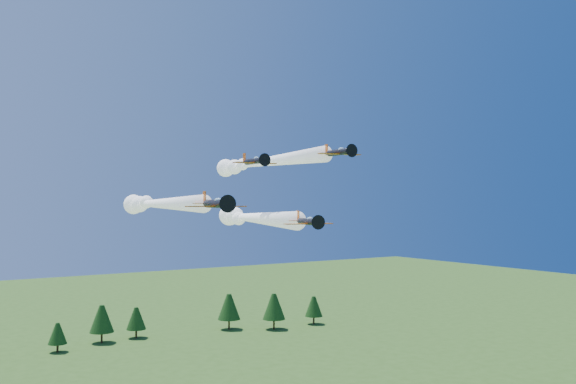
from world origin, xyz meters
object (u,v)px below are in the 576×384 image
plane_left (158,204)px  plane_slot (254,161)px  plane_lead (251,218)px  plane_right (259,163)px

plane_left → plane_slot: 21.31m
plane_left → plane_slot: (7.89, -18.72, 6.41)m
plane_lead → plane_right: bearing=65.8°
plane_lead → plane_left: 16.55m
plane_lead → plane_left: (-11.25, 11.93, 2.29)m
plane_right → plane_slot: (-12.09, -18.73, -1.21)m
plane_lead → plane_right: 17.80m
plane_lead → plane_left: bearing=145.3°
plane_right → plane_slot: 22.32m
plane_lead → plane_slot: size_ratio=5.45×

